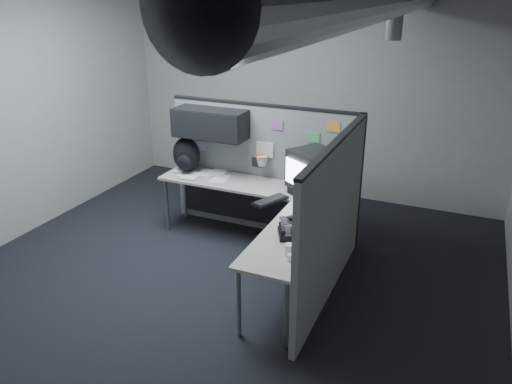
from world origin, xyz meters
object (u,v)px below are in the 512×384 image
at_px(phone, 289,233).
at_px(backpack, 186,155).
at_px(desk, 262,205).
at_px(monitor, 313,172).
at_px(keyboard, 270,201).

bearing_deg(phone, backpack, 130.57).
xyz_separation_m(phone, backpack, (-1.80, 1.16, 0.18)).
bearing_deg(desk, monitor, 26.60).
distance_m(desk, phone, 1.05).
bearing_deg(keyboard, backpack, 138.24).
relative_size(monitor, phone, 2.11).
bearing_deg(monitor, phone, -95.73).
relative_size(desk, keyboard, 5.01).
xyz_separation_m(keyboard, backpack, (-1.33, 0.48, 0.20)).
bearing_deg(desk, keyboard, -41.51).
distance_m(desk, keyboard, 0.25).
relative_size(phone, backpack, 0.66).
xyz_separation_m(desk, keyboard, (0.16, -0.14, 0.14)).
distance_m(monitor, keyboard, 0.58).
relative_size(desk, monitor, 3.72).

